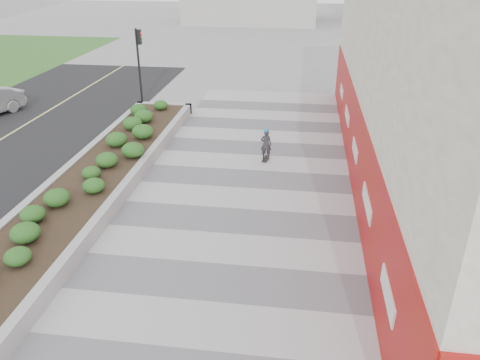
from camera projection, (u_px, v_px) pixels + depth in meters
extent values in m
plane|color=gray|center=(204.00, 331.00, 10.85)|extent=(160.00, 160.00, 0.00)
cube|color=#A8A8AD|center=(225.00, 256.00, 13.52)|extent=(8.00, 36.00, 0.01)
cube|color=#BEB4A2|center=(450.00, 77.00, 16.27)|extent=(6.00, 24.00, 8.00)
cube|color=#B50D1F|center=(355.00, 140.00, 17.73)|extent=(0.12, 24.00, 3.00)
cube|color=#9E9EA0|center=(164.00, 108.00, 25.52)|extent=(3.00, 0.30, 0.55)
cube|color=#9E9EA0|center=(65.00, 175.00, 17.79)|extent=(0.30, 18.00, 0.55)
cube|color=#9E9EA0|center=(133.00, 179.00, 17.47)|extent=(0.30, 18.00, 0.55)
cube|color=#2D2116|center=(99.00, 178.00, 17.64)|extent=(2.40, 17.40, 0.50)
cylinder|color=black|center=(139.00, 67.00, 26.41)|extent=(0.12, 0.12, 4.20)
cube|color=black|center=(139.00, 37.00, 25.67)|extent=(0.18, 0.28, 0.80)
cylinder|color=#595654|center=(242.00, 257.00, 13.46)|extent=(0.44, 0.44, 0.01)
cube|color=black|center=(266.00, 158.00, 19.78)|extent=(0.29, 0.74, 0.02)
imported|color=#2A2B30|center=(266.00, 144.00, 19.50)|extent=(0.47, 0.31, 1.26)
sphere|color=#177AC9|center=(266.00, 131.00, 19.24)|extent=(0.23, 0.23, 0.23)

